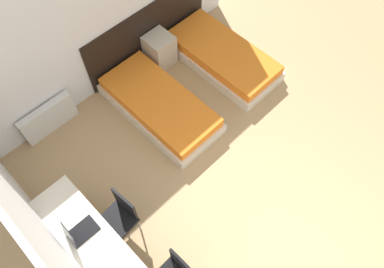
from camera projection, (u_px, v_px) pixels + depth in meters
The scene contains 9 objects.
wall_back at pixel (93, 18), 5.17m from camera, with size 5.27×0.05×2.70m.
wall_left at pixel (49, 241), 3.61m from camera, with size 0.05×5.30×2.70m.
headboard_panel at pixel (149, 32), 6.19m from camera, with size 2.49×0.03×1.02m.
bed_near_window at pixel (160, 105), 5.86m from camera, with size 0.95×2.00×0.35m.
bed_near_door at pixel (222, 57), 6.38m from camera, with size 0.95×2.00×0.35m.
nightstand at pixel (160, 50), 6.31m from camera, with size 0.43×0.43×0.56m.
radiator at pixel (49, 118), 5.63m from camera, with size 0.87×0.12×0.51m.
chair_near_laptop at pixel (120, 216), 4.60m from camera, with size 0.44×0.44×0.90m.
laptop at pixel (78, 233), 4.19m from camera, with size 0.34×0.23×0.35m.
Camera 1 is at (-1.84, 0.50, 4.99)m, focal length 35.00 mm.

